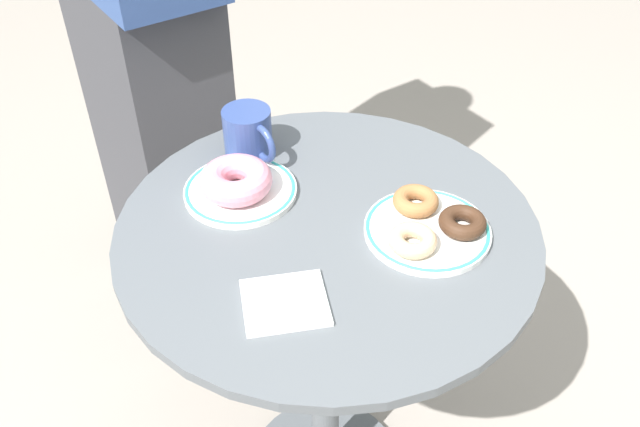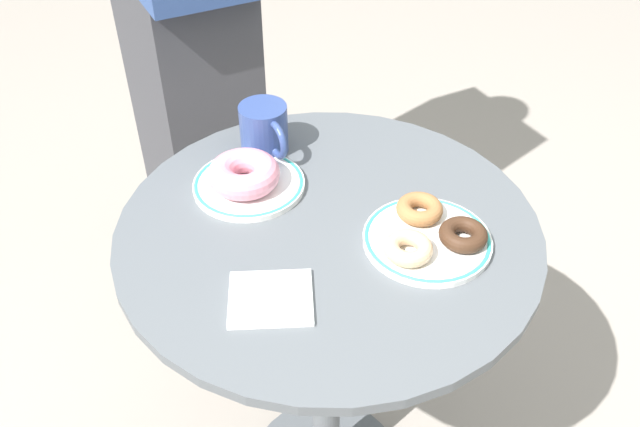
# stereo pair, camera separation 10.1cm
# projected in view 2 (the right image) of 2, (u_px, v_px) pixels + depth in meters

# --- Properties ---
(cafe_table) EXTENTS (0.66, 0.66, 0.74)m
(cafe_table) POSITION_uv_depth(u_px,v_px,m) (327.00, 321.00, 1.18)
(cafe_table) COLOR #565B60
(cafe_table) RESTS_ON ground
(plate_left) EXTENTS (0.19, 0.19, 0.01)m
(plate_left) POSITION_uv_depth(u_px,v_px,m) (249.00, 184.00, 1.10)
(plate_left) COLOR white
(plate_left) RESTS_ON cafe_table
(plate_right) EXTENTS (0.19, 0.19, 0.01)m
(plate_right) POSITION_uv_depth(u_px,v_px,m) (427.00, 239.00, 1.00)
(plate_right) COLOR white
(plate_right) RESTS_ON cafe_table
(donut_pink_frosted) EXTENTS (0.16, 0.16, 0.04)m
(donut_pink_frosted) POSITION_uv_depth(u_px,v_px,m) (244.00, 174.00, 1.08)
(donut_pink_frosted) COLOR pink
(donut_pink_frosted) RESTS_ON plate_left
(donut_chocolate) EXTENTS (0.09, 0.09, 0.02)m
(donut_chocolate) POSITION_uv_depth(u_px,v_px,m) (463.00, 235.00, 0.98)
(donut_chocolate) COLOR #422819
(donut_chocolate) RESTS_ON plate_right
(donut_cinnamon) EXTENTS (0.10, 0.10, 0.02)m
(donut_cinnamon) POSITION_uv_depth(u_px,v_px,m) (420.00, 209.00, 1.03)
(donut_cinnamon) COLOR #A36B3D
(donut_cinnamon) RESTS_ON plate_right
(donut_glazed) EXTENTS (0.09, 0.09, 0.02)m
(donut_glazed) POSITION_uv_depth(u_px,v_px,m) (408.00, 248.00, 0.96)
(donut_glazed) COLOR #E0B789
(donut_glazed) RESTS_ON plate_right
(paper_napkin) EXTENTS (0.14, 0.14, 0.01)m
(paper_napkin) POSITION_uv_depth(u_px,v_px,m) (271.00, 298.00, 0.91)
(paper_napkin) COLOR white
(paper_napkin) RESTS_ON cafe_table
(coffee_mug) EXTENTS (0.11, 0.10, 0.09)m
(coffee_mug) POSITION_uv_depth(u_px,v_px,m) (265.00, 130.00, 1.16)
(coffee_mug) COLOR #334784
(coffee_mug) RESTS_ON cafe_table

